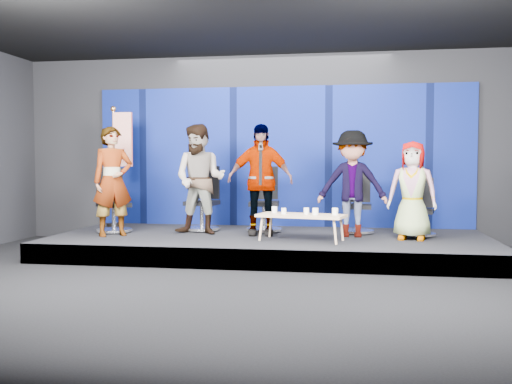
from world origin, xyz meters
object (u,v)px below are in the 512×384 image
at_px(chair_c, 264,210).
at_px(mug_a, 274,210).
at_px(panelist_a, 113,181).
at_px(panelist_e, 412,190).
at_px(chair_e, 420,217).
at_px(flag_stand, 119,164).
at_px(panelist_d, 352,184).
at_px(coffee_table, 301,216).
at_px(chair_d, 357,213).
at_px(mug_d, 315,211).
at_px(mug_e, 335,211).
at_px(mug_b, 284,211).
at_px(panelist_c, 260,180).
at_px(chair_b, 203,209).
at_px(panelist_b, 200,179).
at_px(mug_c, 306,211).
at_px(chair_a, 113,211).

bearing_deg(chair_c, mug_a, -77.05).
relative_size(panelist_a, panelist_e, 1.16).
xyz_separation_m(chair_e, flag_stand, (-5.21, 0.20, 0.86)).
relative_size(panelist_d, chair_e, 1.81).
relative_size(chair_c, panelist_d, 0.66).
bearing_deg(panelist_e, coffee_table, -154.60).
height_order(chair_d, mug_d, chair_d).
height_order(panelist_e, mug_e, panelist_e).
xyz_separation_m(panelist_a, mug_a, (2.62, 0.11, -0.43)).
bearing_deg(mug_b, panelist_c, 128.54).
xyz_separation_m(panelist_c, panelist_e, (2.40, -0.16, -0.15)).
relative_size(chair_b, panelist_e, 0.74).
height_order(panelist_b, mug_a, panelist_b).
height_order(panelist_a, chair_b, panelist_a).
bearing_deg(chair_c, panelist_b, -156.35).
bearing_deg(mug_c, panelist_e, 13.10).
distance_m(chair_b, flag_stand, 1.74).
distance_m(panelist_d, mug_b, 1.26).
height_order(coffee_table, mug_a, mug_a).
height_order(chair_a, mug_c, chair_a).
relative_size(coffee_table, mug_b, 14.97).
bearing_deg(panelist_d, panelist_a, -170.16).
bearing_deg(mug_d, chair_e, 30.49).
height_order(chair_a, chair_b, chair_b).
bearing_deg(chair_d, mug_d, -116.09).
bearing_deg(panelist_a, flag_stand, 68.49).
bearing_deg(flag_stand, chair_e, -0.09).
distance_m(panelist_a, panelist_c, 2.38).
bearing_deg(panelist_b, panelist_a, -155.75).
bearing_deg(mug_c, panelist_d, 39.01).
relative_size(chair_c, chair_e, 1.20).
bearing_deg(panelist_b, panelist_c, 8.27).
height_order(mug_d, mug_e, mug_d).
distance_m(coffee_table, mug_d, 0.25).
distance_m(panelist_b, mug_e, 2.34).
bearing_deg(mug_b, chair_d, 44.47).
height_order(panelist_e, coffee_table, panelist_e).
bearing_deg(panelist_e, chair_b, -178.53).
distance_m(chair_a, panelist_d, 4.05).
distance_m(panelist_b, mug_d, 2.08).
bearing_deg(mug_d, panelist_e, 18.85).
height_order(panelist_d, coffee_table, panelist_d).
bearing_deg(chair_a, panelist_b, -38.98).
bearing_deg(coffee_table, chair_c, 124.06).
relative_size(chair_b, mug_b, 12.06).
bearing_deg(mug_b, chair_c, 113.12).
bearing_deg(mug_c, mug_e, -7.58).
relative_size(panelist_a, coffee_table, 1.27).
xyz_separation_m(chair_c, chair_d, (1.58, 0.02, -0.02)).
relative_size(chair_d, panelist_e, 0.69).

